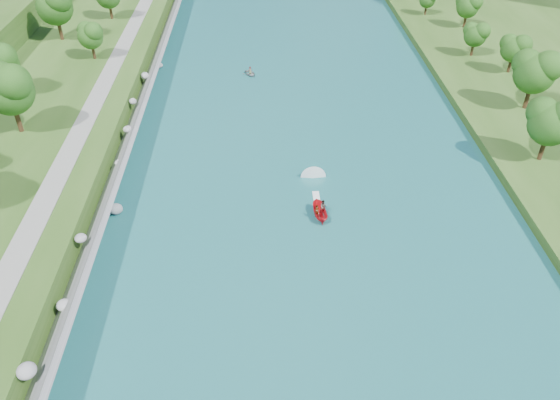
{
  "coord_description": "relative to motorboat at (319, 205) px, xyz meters",
  "views": [
    {
      "loc": [
        -5.84,
        -44.29,
        43.81
      ],
      "look_at": [
        -3.59,
        10.67,
        2.5
      ],
      "focal_mm": 35.0,
      "sensor_mm": 36.0,
      "label": 1
    }
  ],
  "objects": [
    {
      "name": "trees_east",
      "position": [
        35.16,
        16.08,
        5.64
      ],
      "size": [
        18.08,
        139.64,
        11.74
      ],
      "color": "#1B5115",
      "rests_on": "berm_east"
    },
    {
      "name": "river_water",
      "position": [
        -1.48,
        8.43,
        -0.76
      ],
      "size": [
        55.0,
        240.0,
        0.1
      ],
      "primitive_type": "cube",
      "color": "#18595C",
      "rests_on": "ground"
    },
    {
      "name": "raft",
      "position": [
        -9.02,
        42.64,
        -0.34
      ],
      "size": [
        3.47,
        3.86,
        1.63
      ],
      "rotation": [
        0.0,
        0.0,
        0.47
      ],
      "color": "gray",
      "rests_on": "river_water"
    },
    {
      "name": "ground",
      "position": [
        -1.48,
        -11.57,
        -0.81
      ],
      "size": [
        260.0,
        260.0,
        0.0
      ],
      "primitive_type": "plane",
      "color": "#2D5119",
      "rests_on": "ground"
    },
    {
      "name": "riverside_path",
      "position": [
        -33.98,
        8.43,
        2.74
      ],
      "size": [
        3.0,
        200.0,
        0.1
      ],
      "primitive_type": "cube",
      "color": "gray",
      "rests_on": "berm_west"
    },
    {
      "name": "riprap_bank",
      "position": [
        -27.34,
        7.48,
        0.99
      ],
      "size": [
        3.84,
        236.0,
        4.18
      ],
      "color": "slate",
      "rests_on": "ground"
    },
    {
      "name": "motorboat",
      "position": [
        0.0,
        0.0,
        0.0
      ],
      "size": [
        3.6,
        18.96,
        2.16
      ],
      "rotation": [
        0.0,
        0.0,
        3.27
      ],
      "color": "red",
      "rests_on": "river_water"
    }
  ]
}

